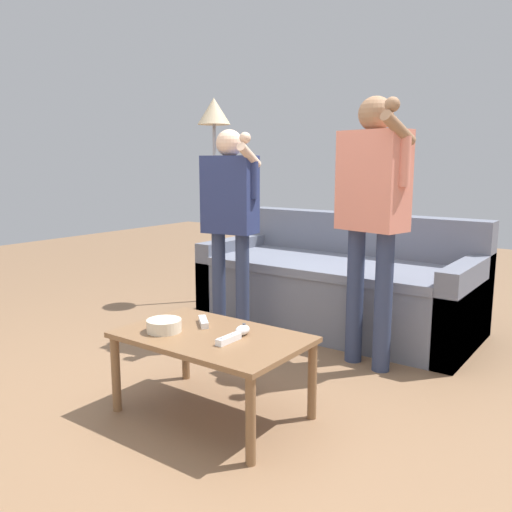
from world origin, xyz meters
TOP-DOWN VIEW (x-y plane):
  - ground_plane at (0.00, 0.00)m, footprint 12.00×12.00m
  - couch at (-0.15, 1.38)m, footprint 1.99×0.93m
  - coffee_table at (0.03, -0.29)m, footprint 0.89×0.56m
  - snack_bowl at (-0.19, -0.39)m, footprint 0.17×0.17m
  - game_remote_nunchuk at (0.15, -0.21)m, footprint 0.06×0.09m
  - floor_lamp at (-1.38, 1.41)m, footprint 0.28×0.28m
  - player_right at (0.37, 0.74)m, footprint 0.47×0.39m
  - player_left at (-0.60, 0.64)m, footprint 0.44×0.27m
  - game_remote_wand_near at (0.17, -0.33)m, footprint 0.04×0.15m
  - game_remote_wand_far at (-0.11, -0.19)m, footprint 0.14×0.13m

SIDE VIEW (x-z plane):
  - ground_plane at x=0.00m, z-range 0.00..0.00m
  - couch at x=-0.15m, z-range -0.11..0.71m
  - coffee_table at x=0.03m, z-range 0.15..0.56m
  - game_remote_wand_far at x=-0.11m, z-range 0.40..0.44m
  - game_remote_wand_near at x=0.17m, z-range 0.40..0.44m
  - game_remote_nunchuk at x=0.15m, z-range 0.40..0.46m
  - snack_bowl at x=-0.19m, z-range 0.41..0.47m
  - player_left at x=-0.60m, z-range 0.19..1.61m
  - player_right at x=0.37m, z-range 0.21..1.79m
  - floor_lamp at x=-1.38m, z-range 0.59..2.34m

